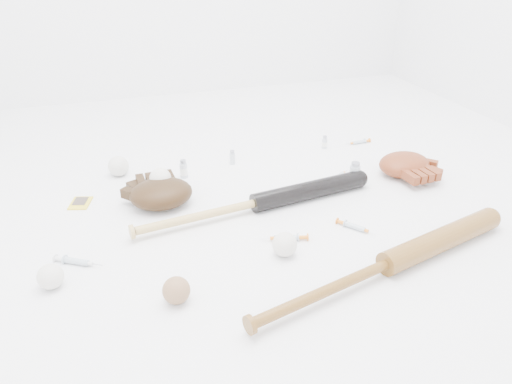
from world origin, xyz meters
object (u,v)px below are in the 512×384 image
object	(u,v)px
bat_wood	(387,264)
pedestal	(162,193)
bat_dark	(256,203)
glove_dark	(161,193)

from	to	relation	value
bat_wood	pedestal	world-z (taller)	bat_wood
pedestal	bat_dark	bearing A→B (deg)	-33.95
glove_dark	bat_wood	bearing A→B (deg)	-50.15
bat_dark	bat_wood	bearing A→B (deg)	-69.85
bat_dark	pedestal	xyz separation A→B (m)	(-0.29, 0.20, -0.01)
bat_wood	glove_dark	world-z (taller)	glove_dark
bat_dark	glove_dark	xyz separation A→B (m)	(-0.30, 0.15, 0.01)
bat_dark	pedestal	world-z (taller)	bat_dark
glove_dark	pedestal	xyz separation A→B (m)	(0.01, 0.05, -0.03)
bat_dark	bat_wood	world-z (taller)	bat_wood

